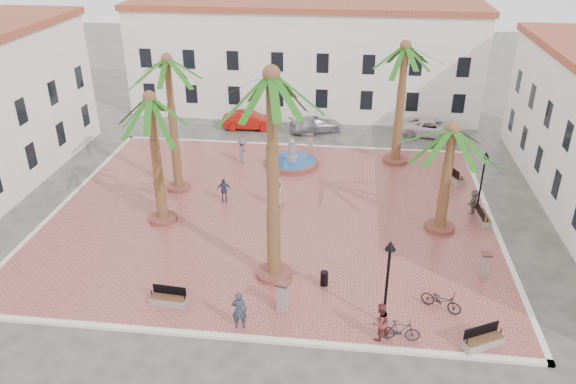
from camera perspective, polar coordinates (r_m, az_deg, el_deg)
name	(u,v)px	position (r m, az deg, el deg)	size (l,w,h in m)	color
ground	(272,215)	(33.84, -1.68, -2.33)	(120.00, 120.00, 0.00)	#56544F
plaza	(272,214)	(33.80, -1.68, -2.22)	(26.00, 22.00, 0.15)	#A9524A
kerb_n	(292,145)	(43.66, 0.42, 4.76)	(26.30, 0.30, 0.16)	silver
kerb_s	(234,337)	(24.91, -5.48, -14.48)	(26.30, 0.30, 0.16)	silver
kerb_e	(494,227)	(34.55, 20.20, -3.32)	(0.30, 22.30, 0.16)	silver
kerb_w	(66,202)	(37.80, -21.58, -0.92)	(0.30, 22.30, 0.16)	silver
building_north	(304,58)	(50.78, 1.61, 13.47)	(30.40, 7.40, 9.50)	white
fountain	(292,162)	(39.95, 0.40, 3.12)	(3.79, 3.79, 1.96)	brown
palm_nw	(168,73)	(34.67, -12.10, 11.69)	(4.92, 4.92, 8.83)	brown
palm_sw	(151,113)	(31.11, -13.74, 7.81)	(5.29, 5.29, 7.82)	brown
palm_s	(272,98)	(24.16, -1.67, 9.54)	(5.75, 5.75, 10.58)	brown
palm_e	(451,144)	(30.99, 16.23, 4.71)	(5.49, 5.49, 6.43)	brown
palm_ne	(404,60)	(39.00, 11.74, 12.98)	(5.75, 5.75, 8.70)	brown
bench_s	(169,300)	(26.84, -12.02, -10.65)	(1.73, 0.65, 0.89)	gray
bench_se	(483,341)	(25.43, 19.18, -14.13)	(1.85, 1.33, 0.95)	gray
bench_e	(483,217)	(34.63, 19.16, -2.46)	(0.67, 1.75, 0.90)	gray
bench_ne	(453,177)	(39.20, 16.44, 1.51)	(1.34, 2.03, 1.03)	gray
lamppost_s	(388,269)	(24.05, 10.15, -7.67)	(0.46, 0.46, 4.23)	black
lamppost_e	(483,170)	(35.13, 19.24, 2.09)	(0.40, 0.40, 3.71)	black
bollard_se	(283,296)	(25.60, -0.52, -10.51)	(0.67, 0.67, 1.54)	gray
bollard_n	(310,142)	(42.27, 2.28, 5.08)	(0.48, 0.48, 1.31)	gray
bollard_e	(485,264)	(29.48, 19.36, -6.93)	(0.49, 0.49, 1.33)	gray
litter_bin	(324,279)	(27.45, 3.70, -8.76)	(0.38, 0.38, 0.74)	black
cyclist_a	(239,310)	(24.70, -4.99, -11.87)	(0.67, 0.44, 1.84)	#2A3041
bicycle_a	(441,300)	(26.76, 15.31, -10.55)	(0.66, 1.89, 0.99)	black
cyclist_b	(380,322)	(24.39, 9.33, -12.88)	(0.86, 0.67, 1.77)	maroon
bicycle_b	(400,331)	(24.70, 11.35, -13.63)	(0.47, 1.68, 1.01)	black
pedestrian_fountain_a	(277,193)	(34.04, -1.08, -0.09)	(0.90, 0.59, 1.85)	#9F7F62
pedestrian_fountain_b	(224,190)	(34.95, -6.55, 0.22)	(0.91, 0.38, 1.55)	#364159
pedestrian_north	(243,151)	(40.24, -4.63, 4.19)	(1.17, 0.67, 1.81)	#55555A
pedestrian_east	(474,201)	(35.21, 18.33, -0.88)	(1.41, 0.45, 1.52)	#6D6254
car_black	(246,121)	(47.46, -4.28, 7.23)	(1.47, 3.64, 1.24)	black
car_red	(249,120)	(47.19, -3.95, 7.26)	(1.55, 4.45, 1.46)	#AD140C
car_silver	(316,124)	(46.55, 2.83, 6.87)	(1.74, 4.29, 1.25)	#A8A8B1
car_white	(432,128)	(47.08, 14.45, 6.34)	(2.23, 4.84, 1.34)	white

